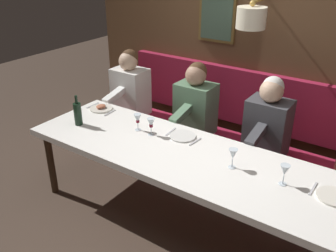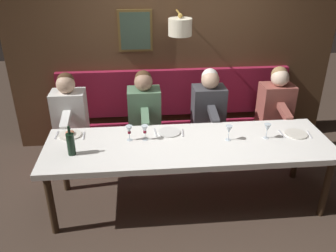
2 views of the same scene
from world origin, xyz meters
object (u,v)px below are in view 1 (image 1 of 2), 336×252
Objects in this scene: dining_table at (185,160)px; wine_bottle at (78,114)px; diner_middle at (195,101)px; wine_glass_3 at (151,123)px; diner_near at (268,120)px; diner_far at (130,85)px; wine_glass_0 at (285,171)px; wine_glass_1 at (233,155)px; wine_glass_2 at (138,119)px.

wine_bottle reaches higher than dining_table.
diner_middle reaches higher than dining_table.
wine_bottle reaches higher than wine_glass_3.
wine_glass_3 is (-0.77, 0.82, 0.04)m from diner_near.
wine_glass_0 is at bearing -111.54° from diner_far.
diner_near is at bearing 2.40° from wine_glass_1.
diner_far is 1.01m from wine_bottle.
wine_glass_3 is 0.75m from wine_bottle.
diner_middle is at bearing -13.06° from wine_glass_2.
dining_table is 0.84m from wine_glass_0.
dining_table is 1.60m from diner_far.
diner_near is 2.64× the size of wine_bottle.
wine_bottle is (-0.14, 1.57, -0.00)m from wine_glass_1.
dining_table is at bearing -101.35° from wine_glass_2.
wine_glass_0 is 1.43m from wine_glass_2.
wine_glass_2 is (0.09, 1.42, -0.00)m from wine_glass_0.
wine_glass_1 is at bearing -84.89° from wine_bottle.
wine_glass_0 is at bearing -124.27° from diner_middle.
wine_glass_2 and wine_glass_3 have the same top height.
diner_middle is 0.78m from wine_glass_2.
wine_glass_2 is at bearing 87.96° from wine_glass_3.
diner_far is 4.82× the size of wine_glass_3.
diner_middle reaches higher than wine_glass_0.
diner_near is (0.88, -0.38, 0.13)m from dining_table.
wine_bottle is at bearing 143.78° from diner_middle.
diner_middle and diner_far have the same top height.
wine_bottle is (-0.99, -0.18, 0.04)m from diner_far.
wine_glass_1 is (0.03, -0.42, 0.18)m from dining_table.
wine_glass_0 is 0.55× the size of wine_bottle.
diner_far is at bearing 49.26° from wine_glass_3.
wine_glass_2 is at bearing 78.65° from dining_table.
diner_middle reaches higher than wine_bottle.
diner_middle is 1.23m from wine_bottle.
wine_bottle reaches higher than wine_glass_1.
wine_bottle is at bearing 112.88° from wine_glass_2.
wine_glass_2 reaches higher than dining_table.
dining_table is 17.88× the size of wine_glass_2.
diner_far is 2.32m from wine_glass_0.
wine_glass_0 and wine_glass_2 have the same top height.
diner_far is 1.95m from wine_glass_1.
wine_bottle is (-0.99, 1.53, 0.04)m from diner_near.
wine_glass_0 reaches higher than dining_table.
diner_near is 1.00× the size of diner_far.
diner_far is (0.00, 1.71, 0.00)m from diner_near.
wine_bottle is at bearing 94.15° from wine_glass_0.
dining_table is 3.71× the size of diner_middle.
diner_far is at bearing 43.83° from wine_glass_2.
diner_near is 0.81m from diner_middle.
wine_glass_1 is 1.00× the size of wine_glass_3.
wine_bottle is at bearing 107.70° from wine_glass_3.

